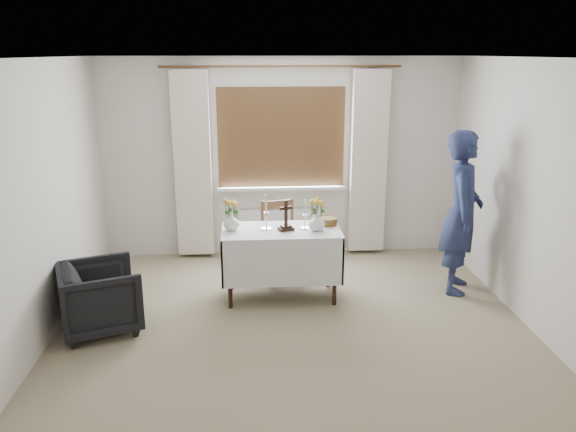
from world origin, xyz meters
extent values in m
plane|color=#9C8B6C|center=(0.00, 0.00, 0.00)|extent=(5.00, 5.00, 0.00)
cube|color=white|center=(-0.08, 1.09, 0.38)|extent=(1.24, 0.64, 0.76)
imported|color=black|center=(-1.82, 0.47, 0.33)|extent=(0.91, 0.90, 0.65)
imported|color=navy|center=(1.87, 1.16, 0.89)|extent=(0.63, 0.76, 1.77)
cube|color=silver|center=(0.00, 2.42, 0.30)|extent=(1.10, 0.10, 0.60)
imported|color=silver|center=(-0.60, 1.10, 0.85)|extent=(0.22, 0.22, 0.18)
imported|color=silver|center=(0.29, 1.04, 0.85)|extent=(0.18, 0.18, 0.18)
cylinder|color=brown|center=(0.42, 1.23, 0.80)|extent=(0.27, 0.27, 0.08)
camera|label=1|loc=(-0.39, -4.49, 2.55)|focal=35.00mm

